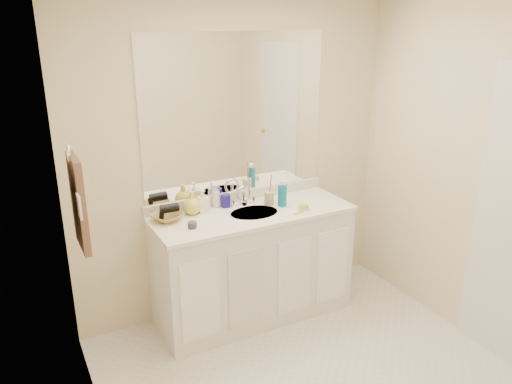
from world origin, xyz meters
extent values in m
cube|color=beige|center=(0.00, 1.30, 1.20)|extent=(2.60, 0.02, 2.40)
cube|color=beige|center=(-1.30, 0.00, 1.20)|extent=(0.02, 2.60, 2.40)
cube|color=beige|center=(1.30, 0.00, 1.20)|extent=(0.02, 2.60, 2.40)
cube|color=white|center=(0.00, 1.02, 0.42)|extent=(1.50, 0.55, 0.85)
cube|color=white|center=(0.00, 1.02, 0.86)|extent=(1.52, 0.57, 0.03)
cube|color=silver|center=(0.00, 1.29, 0.92)|extent=(1.52, 0.03, 0.08)
cylinder|color=beige|center=(0.00, 1.00, 0.87)|extent=(0.37, 0.37, 0.02)
cylinder|color=silver|center=(0.00, 1.18, 0.94)|extent=(0.02, 0.02, 0.11)
cube|color=white|center=(0.00, 1.29, 1.56)|extent=(1.48, 0.01, 1.20)
cylinder|color=navy|center=(-0.14, 1.21, 0.93)|extent=(0.07, 0.07, 0.10)
cylinder|color=#C8A98D|center=(0.18, 1.10, 0.93)|extent=(0.09, 0.09, 0.10)
cylinder|color=#E03B66|center=(0.19, 1.10, 1.03)|extent=(0.02, 0.04, 0.18)
cylinder|color=#0B6D87|center=(0.26, 1.03, 0.96)|extent=(0.09, 0.09, 0.16)
cube|color=silver|center=(0.36, 0.89, 0.89)|extent=(0.11, 0.10, 0.01)
cube|color=#A4CB31|center=(0.36, 0.89, 0.90)|extent=(0.07, 0.06, 0.02)
cube|color=#FAA41A|center=(0.29, 0.85, 0.88)|extent=(0.13, 0.07, 0.01)
cylinder|color=#35343B|center=(-0.51, 0.95, 0.90)|extent=(0.08, 0.08, 0.04)
imported|color=silver|center=(-0.20, 1.25, 0.97)|extent=(0.09, 0.09, 0.17)
imported|color=#FFF9CF|center=(-0.33, 1.20, 0.97)|extent=(0.08, 0.08, 0.17)
imported|color=#DCD555|center=(-0.42, 1.20, 0.97)|extent=(0.16, 0.16, 0.17)
imported|color=olive|center=(-0.62, 1.15, 0.91)|extent=(0.27, 0.27, 0.05)
cylinder|color=black|center=(-0.60, 1.15, 0.97)|extent=(0.13, 0.07, 0.06)
torus|color=silver|center=(-1.27, 0.77, 1.55)|extent=(0.01, 0.11, 0.11)
cube|color=#4C3328|center=(-1.25, 0.77, 1.25)|extent=(0.04, 0.32, 0.55)
cube|color=white|center=(-1.27, 0.57, 1.30)|extent=(0.01, 0.08, 0.13)
camera|label=1|loc=(-1.59, -2.05, 2.25)|focal=35.00mm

